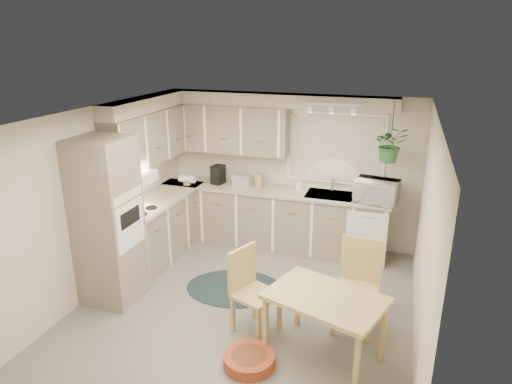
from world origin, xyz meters
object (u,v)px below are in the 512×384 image
chair_back (356,288)px  pet_bed (249,360)px  microwave (377,189)px  chair_left (256,293)px  dining_table (324,327)px  braided_rug (235,288)px

chair_back → pet_bed: (-0.94, -0.97, -0.46)m
chair_back → microwave: bearing=-86.9°
chair_back → microwave: 1.90m
chair_left → dining_table: bearing=97.6°
braided_rug → microwave: (1.66, 1.40, 1.14)m
dining_table → pet_bed: size_ratio=2.13×
chair_left → microwave: microwave is taller
dining_table → braided_rug: 1.73m
chair_left → pet_bed: bearing=33.5°
chair_left → microwave: size_ratio=1.64×
chair_back → microwave: size_ratio=1.76×
braided_rug → chair_left: bearing=-54.5°
braided_rug → microwave: 2.45m
dining_table → chair_back: bearing=67.0°
braided_rug → microwave: microwave is taller
chair_back → braided_rug: (-1.62, 0.40, -0.52)m
microwave → braided_rug: bearing=-131.2°
chair_left → pet_bed: chair_left is taller
braided_rug → pet_bed: bearing=-63.7°
braided_rug → pet_bed: size_ratio=2.44×
chair_back → pet_bed: bearing=50.2°
chair_left → microwave: (1.10, 2.18, 0.65)m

